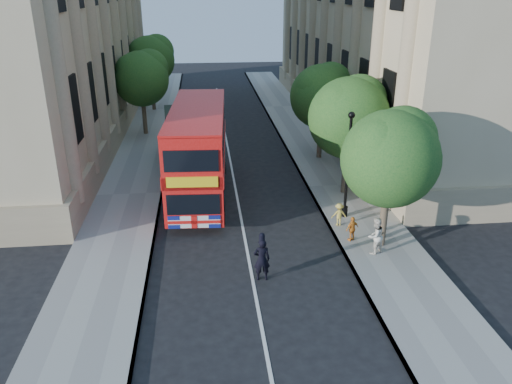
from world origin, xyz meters
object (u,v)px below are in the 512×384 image
object	(u,v)px
woman_pedestrian	(375,236)
lamp_post	(348,170)
double_decker_bus	(199,149)
box_van	(184,137)
police_constable	(262,259)

from	to	relation	value
woman_pedestrian	lamp_post	bearing A→B (deg)	-113.54
double_decker_bus	box_van	size ratio (longest dim) A/B	1.84
box_van	police_constable	xyz separation A→B (m)	(3.25, -14.73, -0.64)
double_decker_bus	box_van	world-z (taller)	double_decker_bus
double_decker_bus	woman_pedestrian	world-z (taller)	double_decker_bus
box_van	police_constable	world-z (taller)	box_van
double_decker_bus	police_constable	size ratio (longest dim) A/B	5.88
lamp_post	woman_pedestrian	size ratio (longest dim) A/B	3.24
lamp_post	double_decker_bus	size ratio (longest dim) A/B	0.51
lamp_post	police_constable	xyz separation A→B (m)	(-4.64, -5.00, -1.64)
box_van	police_constable	bearing A→B (deg)	-82.43
lamp_post	double_decker_bus	bearing A→B (deg)	151.66
lamp_post	box_van	world-z (taller)	lamp_post
woman_pedestrian	police_constable	bearing A→B (deg)	-12.35
box_van	lamp_post	bearing A→B (deg)	-55.83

